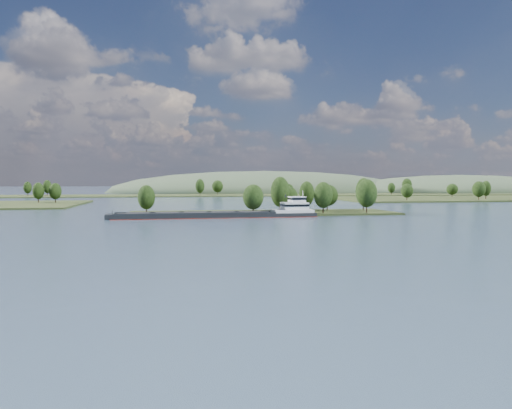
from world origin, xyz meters
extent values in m
plane|color=#354B5C|center=(0.00, 120.00, 0.00)|extent=(1800.00, 1800.00, 0.00)
cube|color=#263115|center=(0.00, 180.00, 0.00)|extent=(100.00, 30.00, 1.20)
cylinder|color=black|center=(20.43, 169.81, 2.48)|extent=(0.50, 0.50, 3.76)
ellipsoid|color=black|center=(20.43, 169.81, 7.27)|extent=(6.89, 6.89, 9.68)
cylinder|color=black|center=(11.42, 190.86, 2.22)|extent=(0.50, 0.50, 3.24)
ellipsoid|color=black|center=(11.42, 190.86, 6.34)|extent=(7.42, 7.42, 8.33)
cylinder|color=black|center=(5.35, 174.29, 2.79)|extent=(0.50, 0.50, 4.39)
ellipsoid|color=black|center=(5.35, 174.29, 8.37)|extent=(7.11, 7.11, 11.28)
cylinder|color=black|center=(10.72, 182.36, 2.16)|extent=(0.50, 0.50, 3.13)
ellipsoid|color=black|center=(10.72, 182.36, 6.14)|extent=(6.81, 6.81, 8.04)
cylinder|color=black|center=(-5.77, 167.46, 2.34)|extent=(0.50, 0.50, 3.49)
ellipsoid|color=black|center=(-5.77, 167.46, 6.78)|extent=(7.41, 7.41, 8.97)
cylinder|color=black|center=(-42.85, 175.07, 2.30)|extent=(0.50, 0.50, 3.40)
ellipsoid|color=black|center=(-42.85, 175.07, 6.62)|extent=(6.16, 6.16, 8.75)
cylinder|color=black|center=(18.40, 185.16, 2.51)|extent=(0.50, 0.50, 3.83)
ellipsoid|color=black|center=(18.40, 185.16, 7.38)|extent=(6.03, 6.03, 9.84)
cylinder|color=black|center=(41.80, 184.85, 2.72)|extent=(0.50, 0.50, 4.24)
ellipsoid|color=black|center=(41.80, 184.85, 8.12)|extent=(6.36, 6.36, 10.91)
cylinder|color=black|center=(37.12, 169.80, 2.64)|extent=(0.50, 0.50, 4.09)
ellipsoid|color=black|center=(37.12, 169.80, 7.84)|extent=(7.69, 7.69, 10.51)
cylinder|color=black|center=(27.18, 186.22, 2.31)|extent=(0.50, 0.50, 3.41)
ellipsoid|color=black|center=(27.18, 186.22, 6.64)|extent=(8.57, 8.57, 8.77)
cylinder|color=black|center=(-94.61, 270.42, 2.50)|extent=(0.50, 0.50, 3.41)
ellipsoid|color=black|center=(-94.61, 270.42, 6.83)|extent=(6.44, 6.44, 8.76)
cylinder|color=black|center=(-103.23, 271.16, 2.54)|extent=(0.50, 0.50, 3.49)
ellipsoid|color=black|center=(-103.23, 271.16, 6.98)|extent=(5.93, 5.93, 8.97)
cylinder|color=black|center=(101.05, 267.11, 2.40)|extent=(0.50, 0.50, 3.21)
ellipsoid|color=black|center=(101.05, 267.11, 6.49)|extent=(7.14, 7.14, 8.25)
cylinder|color=black|center=(145.94, 265.58, 2.64)|extent=(0.50, 0.50, 3.68)
ellipsoid|color=black|center=(145.94, 265.58, 7.32)|extent=(7.76, 7.76, 9.47)
cylinder|color=black|center=(159.96, 279.43, 2.69)|extent=(0.50, 0.50, 3.78)
ellipsoid|color=black|center=(159.96, 279.43, 7.49)|extent=(5.98, 5.98, 9.71)
cylinder|color=black|center=(159.99, 317.78, 2.34)|extent=(0.50, 0.50, 3.07)
ellipsoid|color=black|center=(159.99, 317.78, 6.24)|extent=(7.94, 7.94, 7.89)
cube|color=#263115|center=(0.00, 400.00, 0.00)|extent=(900.00, 60.00, 1.20)
cylinder|color=black|center=(-143.20, 398.70, 2.39)|extent=(0.50, 0.50, 3.59)
ellipsoid|color=black|center=(-143.20, 398.70, 6.96)|extent=(6.13, 6.13, 9.23)
cylinder|color=black|center=(143.25, 380.22, 2.22)|extent=(0.50, 0.50, 3.24)
ellipsoid|color=black|center=(143.25, 380.22, 6.35)|extent=(6.17, 6.17, 8.34)
cylinder|color=black|center=(2.49, 404.46, 2.56)|extent=(0.50, 0.50, 3.92)
ellipsoid|color=black|center=(2.49, 404.46, 7.54)|extent=(9.28, 9.28, 10.07)
cylinder|color=black|center=(175.02, 417.38, 2.82)|extent=(0.50, 0.50, 4.44)
ellipsoid|color=black|center=(175.02, 417.38, 8.46)|extent=(8.86, 8.86, 11.41)
cylinder|color=black|center=(-128.46, 396.60, 2.59)|extent=(0.50, 0.50, 3.98)
ellipsoid|color=black|center=(-128.46, 396.60, 7.65)|extent=(6.52, 6.52, 10.24)
cylinder|color=black|center=(58.10, 388.40, 2.10)|extent=(0.50, 0.50, 3.00)
ellipsoid|color=black|center=(58.10, 388.40, 5.91)|extent=(8.70, 8.70, 7.71)
cylinder|color=black|center=(-13.09, 382.16, 2.72)|extent=(0.50, 0.50, 4.24)
ellipsoid|color=black|center=(-13.09, 382.16, 8.12)|extent=(7.03, 7.03, 10.91)
ellipsoid|color=#374831|center=(260.00, 470.00, 0.00)|extent=(260.00, 140.00, 36.00)
ellipsoid|color=#374831|center=(60.00, 500.00, 0.00)|extent=(320.00, 160.00, 44.00)
cube|color=black|center=(-19.08, 163.58, 0.43)|extent=(69.14, 11.44, 1.89)
cube|color=maroon|center=(-19.08, 163.58, 0.04)|extent=(69.32, 11.62, 0.22)
cube|color=black|center=(-26.13, 167.51, 1.64)|extent=(53.32, 2.55, 0.69)
cube|color=black|center=(-25.78, 159.09, 1.64)|extent=(53.32, 2.55, 0.69)
cube|color=black|center=(-25.96, 163.30, 1.51)|extent=(51.91, 9.87, 0.26)
cube|color=black|center=(-44.87, 162.52, 1.76)|extent=(8.03, 7.37, 0.30)
cube|color=black|center=(-35.41, 162.91, 1.76)|extent=(8.03, 7.37, 0.30)
cube|color=black|center=(-25.96, 163.30, 1.76)|extent=(8.03, 7.37, 0.30)
cube|color=black|center=(-16.50, 163.69, 1.76)|extent=(8.03, 7.37, 0.30)
cube|color=black|center=(-7.04, 164.08, 1.76)|extent=(8.03, 7.37, 0.30)
cube|color=black|center=(-53.90, 162.14, 0.77)|extent=(2.90, 7.85, 1.72)
cylinder|color=black|center=(-53.04, 162.18, 1.98)|extent=(0.21, 0.21, 1.89)
cube|color=white|center=(7.58, 164.68, 1.89)|extent=(14.10, 8.82, 1.03)
cube|color=white|center=(8.44, 164.72, 3.61)|extent=(8.88, 7.23, 2.58)
cube|color=black|center=(8.44, 164.72, 3.96)|extent=(9.06, 7.41, 0.77)
cube|color=white|center=(9.30, 164.76, 5.85)|extent=(5.37, 5.37, 1.89)
cube|color=black|center=(9.30, 164.76, 6.20)|extent=(5.55, 5.55, 0.69)
cube|color=white|center=(9.30, 164.76, 6.88)|extent=(5.73, 5.73, 0.17)
cylinder|color=white|center=(11.45, 164.84, 7.92)|extent=(0.18, 0.18, 2.24)
cylinder|color=black|center=(5.75, 167.19, 7.06)|extent=(0.45, 0.45, 1.03)
camera|label=1|loc=(-33.36, -4.96, 12.76)|focal=35.00mm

